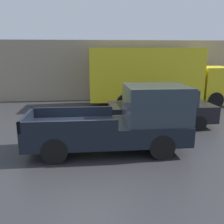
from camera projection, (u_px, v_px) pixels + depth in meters
ground_plane at (86, 149)px, 8.75m from camera, size 60.00×60.00×0.00m
building_wall at (86, 71)px, 17.13m from camera, size 28.00×0.15×4.08m
pickup_truck at (124, 121)px, 8.43m from camera, size 5.35×1.99×2.23m
car at (162, 107)px, 11.30m from camera, size 4.67×1.94×1.72m
delivery_truck at (155, 75)px, 15.47m from camera, size 8.83×2.62×3.53m
newspaper_box at (153, 91)px, 17.61m from camera, size 0.45×0.40×1.15m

